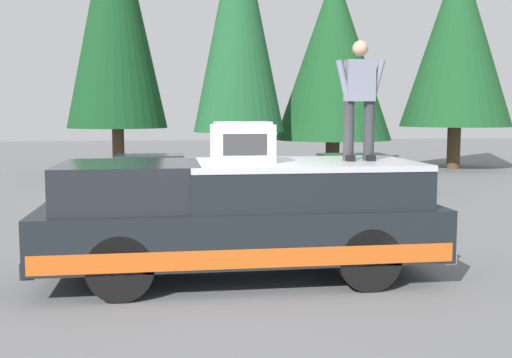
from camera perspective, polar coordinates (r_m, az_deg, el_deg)
The scene contains 10 objects.
ground_plane at distance 8.42m, azimuth -3.34°, elevation -9.90°, with size 90.00×90.00×0.00m, color slate.
pickup_truck at distance 8.64m, azimuth -1.46°, elevation -3.53°, with size 2.01×5.54×1.65m.
compressor_unit at distance 8.44m, azimuth -1.29°, elevation 3.44°, with size 0.65×0.84×0.56m.
person_on_truck_bed at distance 8.86m, azimuth 9.60°, elevation 7.53°, with size 0.29×0.72×1.69m.
parked_car_navy at distance 17.66m, azimuth 8.82°, elevation 0.41°, with size 1.64×4.10×1.16m.
parked_car_white at distance 17.54m, azimuth -10.08°, elevation 0.35°, with size 1.64×4.10×1.16m.
conifer_far_left at distance 27.15m, azimuth 18.22°, elevation 12.25°, with size 4.53×4.53×8.96m.
conifer_left at distance 25.27m, azimuth 7.25°, elevation 11.33°, with size 4.68×4.68×8.03m.
conifer_center_left at distance 23.19m, azimuth -1.63°, elevation 14.54°, with size 3.37×3.37×9.82m.
conifer_center_right at distance 24.60m, azimuth -12.98°, elevation 15.17°, with size 3.80×3.80×10.77m.
Camera 1 is at (-8.06, 0.67, 2.33)m, focal length 43.01 mm.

